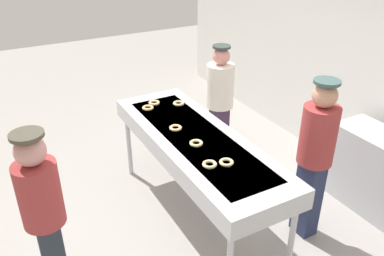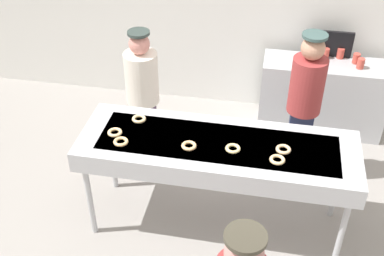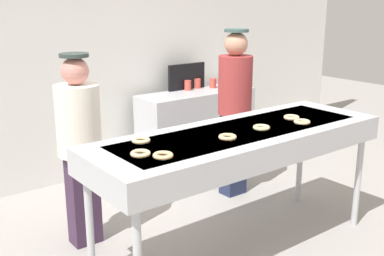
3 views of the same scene
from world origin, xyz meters
name	(u,v)px [view 2 (image 2 of 3)]	position (x,y,z in m)	size (l,w,h in m)	color
ground_plane	(215,222)	(0.00, 0.00, 0.00)	(16.00, 16.00, 0.00)	#9E9993
fryer_conveyor	(218,151)	(0.00, 0.00, 0.94)	(2.52, 0.83, 1.04)	#B7BABF
plain_donut_0	(277,160)	(0.53, -0.16, 1.05)	(0.13, 0.13, 0.03)	#EDC98B
plain_donut_1	(283,149)	(0.58, -0.01, 1.05)	(0.13, 0.13, 0.03)	beige
plain_donut_2	(139,119)	(-0.79, 0.20, 1.05)	(0.13, 0.13, 0.03)	beige
plain_donut_3	(115,132)	(-0.94, -0.05, 1.05)	(0.13, 0.13, 0.03)	#F8D391
plain_donut_4	(189,146)	(-0.24, -0.11, 1.05)	(0.13, 0.13, 0.03)	#F3C282
plain_donut_5	(233,149)	(0.14, -0.08, 1.05)	(0.13, 0.13, 0.03)	beige
plain_donut_6	(121,142)	(-0.85, -0.17, 1.05)	(0.13, 0.13, 0.03)	#F8CB83
worker_baker	(143,90)	(-0.95, 0.89, 0.93)	(0.36, 0.36, 1.62)	#3B253F
worker_assistant	(305,100)	(0.77, 0.90, 1.00)	(0.35, 0.35, 1.74)	#202848
prep_counter	(322,96)	(1.05, 1.89, 0.46)	(1.51, 0.51, 0.92)	#B7BABF
paper_cup_0	(340,53)	(1.19, 2.06, 0.98)	(0.08, 0.08, 0.12)	#CC4C3F
paper_cup_1	(361,63)	(1.41, 1.85, 0.98)	(0.08, 0.08, 0.12)	#CC4C3F
paper_cup_2	(326,53)	(1.01, 2.03, 0.98)	(0.08, 0.08, 0.12)	#CC4C3F
paper_cup_3	(356,59)	(1.37, 1.96, 0.98)	(0.08, 0.08, 0.12)	#CC4C3F
menu_display	(330,44)	(1.05, 2.09, 1.08)	(0.54, 0.04, 0.32)	black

